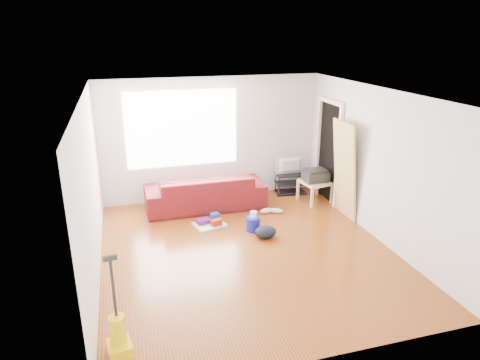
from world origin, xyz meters
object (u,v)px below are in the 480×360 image
object	(u,v)px
sofa	(206,207)
bucket	(253,230)
tv_stand	(290,183)
cleaning_tray	(210,223)
vacuum	(119,337)
backpack	(265,237)
side_table	(315,184)

from	to	relation	value
sofa	bucket	xyz separation A→B (m)	(0.59, -1.26, 0.00)
tv_stand	cleaning_tray	size ratio (longest dim) A/B	1.09
sofa	vacuum	world-z (taller)	vacuum
sofa	backpack	xyz separation A→B (m)	(0.72, -1.58, 0.00)
tv_stand	backpack	world-z (taller)	tv_stand
cleaning_tray	bucket	bearing A→B (deg)	-30.43
vacuum	backpack	bearing A→B (deg)	32.49
side_table	bucket	xyz separation A→B (m)	(-1.63, -0.95, -0.37)
side_table	cleaning_tray	world-z (taller)	side_table
sofa	side_table	bearing A→B (deg)	172.04
tv_stand	backpack	size ratio (longest dim) A/B	1.77
tv_stand	backpack	xyz separation A→B (m)	(-1.21, -1.85, -0.23)
sofa	bucket	world-z (taller)	sofa
sofa	cleaning_tray	bearing A→B (deg)	83.87
sofa	bucket	bearing A→B (deg)	115.24
side_table	sofa	bearing A→B (deg)	172.04
tv_stand	sofa	bearing A→B (deg)	-165.63
sofa	tv_stand	distance (m)	1.96
sofa	vacuum	size ratio (longest dim) A/B	1.96
tv_stand	vacuum	xyz separation A→B (m)	(-3.65, -4.05, -0.01)
side_table	tv_stand	bearing A→B (deg)	117.31
tv_stand	side_table	xyz separation A→B (m)	(0.30, -0.58, 0.15)
backpack	vacuum	xyz separation A→B (m)	(-2.44, -2.20, 0.22)
tv_stand	vacuum	distance (m)	5.45
bucket	backpack	size ratio (longest dim) A/B	0.66
backpack	sofa	bearing A→B (deg)	107.32
side_table	cleaning_tray	distance (m)	2.40
backpack	vacuum	bearing A→B (deg)	-145.06
side_table	vacuum	xyz separation A→B (m)	(-3.95, -3.47, -0.15)
sofa	cleaning_tray	xyz separation A→B (m)	(-0.09, -0.86, 0.06)
cleaning_tray	backpack	bearing A→B (deg)	-41.86
side_table	bucket	distance (m)	1.92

